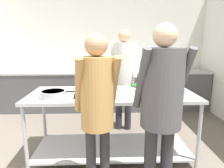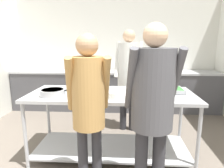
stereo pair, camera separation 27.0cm
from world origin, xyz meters
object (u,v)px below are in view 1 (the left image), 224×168
(cook_behind_counter, at_px, (124,70))
(water_bottle, at_px, (141,65))
(sauce_pan, at_px, (53,94))
(plate_stack, at_px, (119,95))
(broccoli_bowl, at_px, (136,88))
(guest_serving_left, at_px, (162,98))
(serving_tray_roast, at_px, (163,89))
(serving_tray_vegetables, at_px, (91,93))
(guest_serving_right, at_px, (97,100))

(cook_behind_counter, bearing_deg, water_bottle, 66.31)
(sauce_pan, relative_size, plate_stack, 1.94)
(sauce_pan, height_order, broccoli_bowl, broccoli_bowl)
(guest_serving_left, bearing_deg, serving_tray_roast, 72.55)
(broccoli_bowl, bearing_deg, water_bottle, 77.62)
(serving_tray_vegetables, relative_size, guest_serving_left, 0.22)
(broccoli_bowl, height_order, guest_serving_right, guest_serving_right)
(serving_tray_roast, xyz_separation_m, water_bottle, (0.06, 1.96, 0.11))
(sauce_pan, bearing_deg, water_bottle, 56.64)
(water_bottle, bearing_deg, serving_tray_roast, -91.63)
(plate_stack, relative_size, water_bottle, 0.81)
(cook_behind_counter, xyz_separation_m, water_bottle, (0.53, 1.20, -0.06))
(serving_tray_vegetables, height_order, broccoli_bowl, broccoli_bowl)
(sauce_pan, bearing_deg, serving_tray_vegetables, 9.62)
(serving_tray_roast, xyz_separation_m, guest_serving_left, (-0.28, -0.90, 0.14))
(guest_serving_left, relative_size, water_bottle, 6.06)
(serving_tray_vegetables, xyz_separation_m, guest_serving_right, (0.10, -0.61, 0.10))
(serving_tray_roast, height_order, guest_serving_right, guest_serving_right)
(serving_tray_vegetables, height_order, cook_behind_counter, cook_behind_counter)
(water_bottle, bearing_deg, broccoli_bowl, -102.38)
(guest_serving_left, xyz_separation_m, water_bottle, (0.34, 2.86, -0.03))
(sauce_pan, distance_m, plate_stack, 0.79)
(water_bottle, bearing_deg, plate_stack, -106.82)
(plate_stack, xyz_separation_m, water_bottle, (0.69, 2.29, 0.10))
(serving_tray_roast, xyz_separation_m, cook_behind_counter, (-0.47, 0.76, 0.16))
(broccoli_bowl, distance_m, guest_serving_left, 0.89)
(sauce_pan, distance_m, cook_behind_counter, 1.42)
(broccoli_bowl, bearing_deg, plate_stack, -130.52)
(plate_stack, relative_size, guest_serving_left, 0.13)
(broccoli_bowl, bearing_deg, serving_tray_vegetables, -162.70)
(sauce_pan, relative_size, serving_tray_roast, 0.93)
(cook_behind_counter, bearing_deg, guest_serving_left, -83.59)
(guest_serving_right, bearing_deg, plate_stack, 63.79)
(serving_tray_vegetables, relative_size, plate_stack, 1.66)
(water_bottle, bearing_deg, serving_tray_vegetables, -115.41)
(guest_serving_right, distance_m, water_bottle, 2.93)
(serving_tray_vegetables, distance_m, broccoli_bowl, 0.62)
(sauce_pan, xyz_separation_m, cook_behind_counter, (0.95, 1.05, 0.14))
(broccoli_bowl, relative_size, cook_behind_counter, 0.12)
(broccoli_bowl, bearing_deg, guest_serving_right, -122.15)
(sauce_pan, height_order, plate_stack, sauce_pan)
(serving_tray_vegetables, xyz_separation_m, guest_serving_left, (0.69, -0.69, 0.14))
(serving_tray_roast, distance_m, guest_serving_left, 0.96)
(serving_tray_vegetables, bearing_deg, guest_serving_right, -80.86)
(cook_behind_counter, bearing_deg, serving_tray_roast, -58.19)
(plate_stack, xyz_separation_m, broccoli_bowl, (0.26, 0.30, 0.01))
(serving_tray_vegetables, bearing_deg, serving_tray_roast, 12.32)
(sauce_pan, height_order, guest_serving_left, guest_serving_left)
(cook_behind_counter, bearing_deg, guest_serving_right, -104.47)
(sauce_pan, bearing_deg, serving_tray_roast, 11.48)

